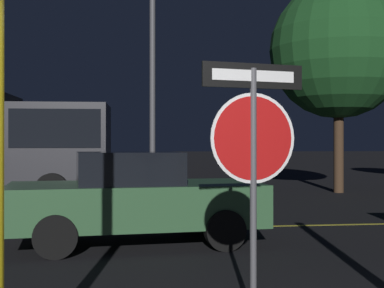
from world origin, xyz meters
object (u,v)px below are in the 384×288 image
passing_car_2 (134,198)px  street_lamp (152,55)px  tree_0 (339,50)px  stop_sign (253,137)px

passing_car_2 → street_lamp: 7.28m
tree_0 → passing_car_2: bearing=-129.6°
passing_car_2 → tree_0: (6.79, 8.20, 3.91)m
passing_car_2 → street_lamp: (0.64, 6.44, 3.34)m
tree_0 → stop_sign: bearing=-115.9°
passing_car_2 → street_lamp: size_ratio=0.63×
street_lamp → tree_0: tree_0 is taller
stop_sign → passing_car_2: stop_sign is taller
street_lamp → tree_0: size_ratio=0.95×
street_lamp → tree_0: 6.42m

